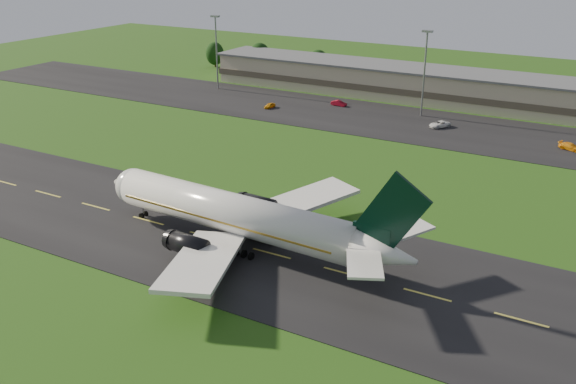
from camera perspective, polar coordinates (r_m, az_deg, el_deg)
The scene contains 12 objects.
ground at distance 93.75m, azimuth -7.25°, elevation -3.97°, with size 360.00×360.00×0.00m, color #224812.
taxiway at distance 93.73m, azimuth -7.25°, elevation -3.94°, with size 220.00×30.00×0.10m, color black.
apron at distance 153.63m, azimuth 8.99°, elevation 6.27°, with size 260.00×30.00×0.10m, color black.
airliner at distance 88.71m, azimuth -4.44°, elevation -2.09°, with size 51.30×42.14×15.57m.
terminal at distance 173.15m, azimuth 14.01°, elevation 8.99°, with size 145.00×16.00×8.40m.
light_mast_west at distance 183.68m, azimuth -6.40°, elevation 12.98°, with size 2.40×1.20×20.35m.
light_mast_centre at distance 156.62m, azimuth 12.08°, elevation 11.13°, with size 2.40×1.20×20.35m.
tree_line at distance 177.23m, azimuth 22.80°, elevation 8.57°, with size 198.85×9.66×10.44m.
service_vehicle_a at distance 163.24m, azimuth -1.64°, elevation 7.69°, with size 1.47×3.65×1.24m, color orange.
service_vehicle_b at distance 165.77m, azimuth 4.54°, elevation 7.87°, with size 1.42×4.08×1.34m, color maroon.
service_vehicle_c at distance 150.11m, azimuth 13.33°, elevation 5.88°, with size 2.34×5.07×1.41m, color white.
service_vehicle_d at distance 142.22m, azimuth 23.83°, elevation 3.70°, with size 1.97×4.84×1.40m, color orange.
Camera 1 is at (51.72, -66.89, 40.49)m, focal length 40.00 mm.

